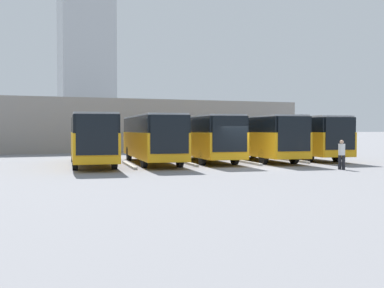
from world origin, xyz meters
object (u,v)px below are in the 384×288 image
object	(u,v)px
bus_3	(152,137)
pedestrian	(342,154)
bus_1	(258,136)
bus_2	(203,136)
bus_0	(300,136)
bus_4	(92,137)

from	to	relation	value
bus_3	pedestrian	distance (m)	12.34
bus_1	bus_3	xyz separation A→B (m)	(8.11, -0.16, 0.00)
bus_1	bus_3	size ratio (longest dim) A/B	1.00
bus_1	bus_2	bearing A→B (deg)	-3.56
bus_2	bus_0	bearing A→B (deg)	-173.49
bus_0	bus_1	xyz separation A→B (m)	(4.05, 0.66, 0.00)
bus_0	bus_2	size ratio (longest dim) A/B	1.00
bus_3	bus_4	distance (m)	4.05
bus_3	pedestrian	world-z (taller)	bus_3
bus_3	pedestrian	bearing A→B (deg)	142.18
bus_1	bus_2	xyz separation A→B (m)	(4.05, -0.78, 0.00)
bus_1	bus_4	world-z (taller)	same
bus_3	bus_1	bearing A→B (deg)	-173.84
bus_2	bus_4	xyz separation A→B (m)	(8.11, 0.64, 0.00)
bus_0	bus_3	xyz separation A→B (m)	(12.16, 0.50, 0.00)
bus_2	bus_3	distance (m)	4.10
pedestrian	bus_3	bearing A→B (deg)	177.42
bus_2	bus_3	world-z (taller)	same
bus_3	bus_0	bearing A→B (deg)	-170.32
bus_1	bus_4	size ratio (longest dim) A/B	1.00
bus_0	bus_3	size ratio (longest dim) A/B	1.00
bus_0	bus_4	bearing A→B (deg)	9.19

